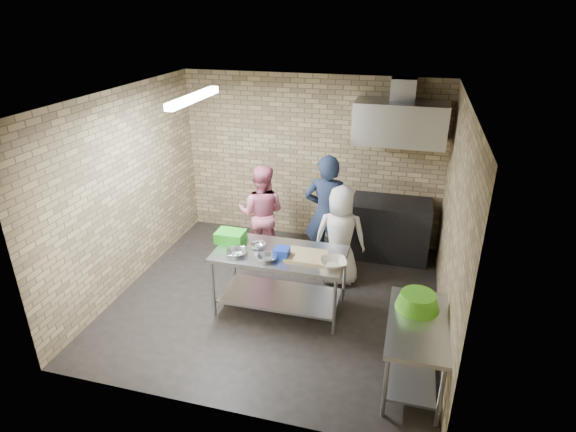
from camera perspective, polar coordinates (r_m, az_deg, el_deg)
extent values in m
plane|color=black|center=(6.53, -1.32, -9.85)|extent=(4.20, 4.20, 0.00)
plane|color=black|center=(5.49, -1.60, 14.17)|extent=(4.20, 4.20, 0.00)
cube|color=tan|center=(7.70, 2.79, 6.75)|extent=(4.20, 0.06, 2.70)
cube|color=tan|center=(4.23, -9.23, -9.23)|extent=(4.20, 0.06, 2.70)
cube|color=tan|center=(6.75, -18.84, 2.87)|extent=(0.06, 4.00, 2.70)
cube|color=tan|center=(5.70, 19.25, -1.11)|extent=(0.06, 4.00, 2.70)
cube|color=silver|center=(6.13, -0.95, -7.78)|extent=(1.64, 0.82, 0.82)
cube|color=silver|center=(5.25, 14.94, -15.51)|extent=(0.60, 1.20, 0.75)
cube|color=black|center=(7.55, 12.11, -1.50)|extent=(1.20, 0.70, 0.90)
cube|color=silver|center=(7.06, 13.32, 10.83)|extent=(1.30, 0.60, 0.60)
cube|color=#A5A8AD|center=(7.12, 13.73, 14.61)|extent=(0.35, 0.30, 0.30)
cube|color=#3F2B19|center=(7.28, 15.64, 9.53)|extent=(0.80, 0.20, 0.04)
cube|color=white|center=(5.87, -11.28, 13.78)|extent=(0.10, 1.25, 0.08)
cube|color=green|center=(6.20, -6.92, -2.47)|extent=(0.36, 0.27, 0.15)
cube|color=#1635AB|center=(5.80, -0.78, -4.42)|extent=(0.18, 0.18, 0.12)
cube|color=tan|center=(5.82, 2.29, -4.81)|extent=(0.50, 0.38, 0.03)
imported|color=#B6B7BD|center=(5.89, -6.22, -4.41)|extent=(0.33, 0.33, 0.06)
imported|color=silver|center=(6.03, -3.59, -3.58)|extent=(0.25, 0.25, 0.06)
imported|color=#B9BCC1|center=(5.75, -2.55, -5.05)|extent=(0.30, 0.30, 0.06)
imported|color=beige|center=(5.64, 5.48, -5.64)|extent=(0.40, 0.40, 0.08)
cylinder|color=#B22619|center=(7.26, 13.74, 10.58)|extent=(0.07, 0.07, 0.18)
cylinder|color=green|center=(7.27, 16.91, 10.12)|extent=(0.06, 0.06, 0.15)
imported|color=#151A36|center=(6.82, 4.64, 0.19)|extent=(0.66, 0.45, 1.78)
imported|color=#D7728C|center=(7.18, -3.20, 0.33)|extent=(0.78, 0.63, 1.51)
imported|color=white|center=(6.59, 6.29, -2.39)|extent=(0.75, 0.54, 1.44)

